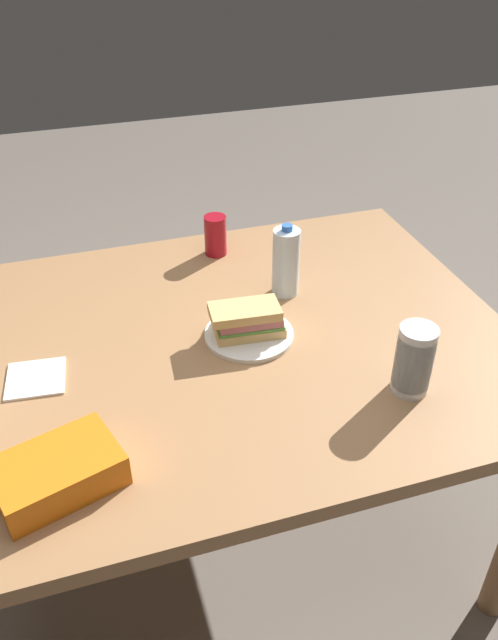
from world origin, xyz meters
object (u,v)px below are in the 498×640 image
dining_table (220,367)px  paper_plate (249,334)px  sandwich (248,320)px  soda_can_red (215,235)px  chip_bag (58,472)px  plastic_cup_stack (414,360)px  water_bottle_spare (286,262)px

dining_table → paper_plate: paper_plate is taller
sandwich → soda_can_red: soda_can_red is taller
soda_can_red → chip_bag: 0.93m
paper_plate → sandwich: (0.00, 0.00, 0.05)m
sandwich → plastic_cup_stack: size_ratio=1.13×
paper_plate → sandwich: 0.05m
sandwich → dining_table: bearing=-8.0°
soda_can_red → plastic_cup_stack: 0.77m
sandwich → chip_bag: sandwich is taller
plastic_cup_stack → paper_plate: bearing=-46.2°
sandwich → plastic_cup_stack: (-0.29, 0.29, 0.03)m
soda_can_red → chip_bag: (0.51, 0.77, -0.03)m
dining_table → plastic_cup_stack: bearing=139.6°
sandwich → plastic_cup_stack: plastic_cup_stack is taller
sandwich → plastic_cup_stack: 0.41m
plastic_cup_stack → chip_bag: bearing=3.3°
paper_plate → soda_can_red: bearing=-94.1°
sandwich → soda_can_red: (-0.03, -0.43, 0.01)m
soda_can_red → water_bottle_spare: water_bottle_spare is taller
dining_table → chip_bag: (0.41, 0.35, 0.12)m
paper_plate → plastic_cup_stack: 0.42m
paper_plate → chip_bag: 0.59m
paper_plate → water_bottle_spare: 0.24m
sandwich → water_bottle_spare: 0.23m
chip_bag → sandwich: bearing=-161.9°
chip_bag → plastic_cup_stack: size_ratio=1.38×
dining_table → plastic_cup_stack: plastic_cup_stack is taller
chip_bag → water_bottle_spare: (-0.64, -0.50, 0.06)m
sandwich → water_bottle_spare: bearing=-133.9°
dining_table → chip_bag: 0.55m
water_bottle_spare → soda_can_red: bearing=-65.0°
paper_plate → soda_can_red: soda_can_red is taller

